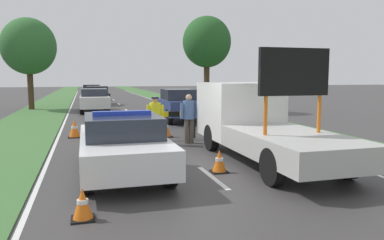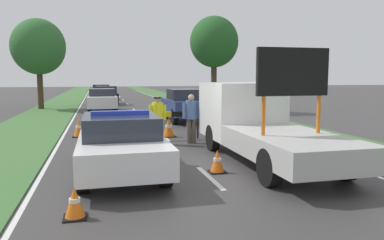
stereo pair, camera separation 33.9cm
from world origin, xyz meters
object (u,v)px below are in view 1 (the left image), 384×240
object	(u,v)px
queued_car_van_white	(94,100)
queued_car_wagon_maroon	(91,92)
queued_car_sedan_black	(97,95)
work_truck	(256,120)
roadside_tree_near_right	(207,43)
road_barrier	(168,117)
traffic_cone_lane_edge	(165,128)
traffic_cone_near_police	(97,134)
traffic_cone_behind_barrier	(219,161)
police_car	(122,143)
traffic_cone_near_truck	(74,129)
police_officer	(155,116)
pedestrian_civilian	(189,115)
queued_car_hatch_blue	(178,105)
roadside_tree_near_left	(29,47)
traffic_cone_centre_front	(83,204)

from	to	relation	value
queued_car_van_white	queued_car_wagon_maroon	size ratio (longest dim) A/B	1.15
queued_car_van_white	queued_car_sedan_black	distance (m)	6.47
work_truck	roadside_tree_near_right	world-z (taller)	roadside_tree_near_right
road_barrier	traffic_cone_lane_edge	size ratio (longest dim) A/B	3.52
traffic_cone_near_police	traffic_cone_behind_barrier	size ratio (longest dim) A/B	1.17
queued_car_wagon_maroon	work_truck	bearing A→B (deg)	98.01
police_car	queued_car_van_white	distance (m)	16.30
queued_car_sedan_black	queued_car_wagon_maroon	world-z (taller)	queued_car_sedan_black
work_truck	traffic_cone_near_police	world-z (taller)	work_truck
road_barrier	queued_car_wagon_maroon	size ratio (longest dim) A/B	0.63
traffic_cone_near_police	traffic_cone_near_truck	world-z (taller)	traffic_cone_near_truck
police_officer	work_truck	bearing A→B (deg)	108.67
queued_car_wagon_maroon	queued_car_sedan_black	bearing A→B (deg)	92.89
police_officer	pedestrian_civilian	xyz separation A→B (m)	(1.16, -0.06, 0.02)
road_barrier	pedestrian_civilian	size ratio (longest dim) A/B	1.48
traffic_cone_lane_edge	traffic_cone_near_truck	bearing A→B (deg)	165.77
traffic_cone_near_police	queued_car_wagon_maroon	distance (m)	25.12
work_truck	pedestrian_civilian	bearing A→B (deg)	-66.36
pedestrian_civilian	queued_car_wagon_maroon	bearing A→B (deg)	125.34
road_barrier	traffic_cone_near_police	world-z (taller)	road_barrier
traffic_cone_lane_edge	queued_car_wagon_maroon	size ratio (longest dim) A/B	0.18
roadside_tree_near_right	traffic_cone_near_police	bearing A→B (deg)	-125.88
police_officer	queued_car_sedan_black	distance (m)	19.24
police_officer	queued_car_wagon_maroon	xyz separation A→B (m)	(-1.60, 25.86, -0.19)
queued_car_hatch_blue	roadside_tree_near_right	xyz separation A→B (m)	(3.06, 4.59, 3.63)
roadside_tree_near_right	road_barrier	bearing A→B (deg)	-115.53
traffic_cone_behind_barrier	queued_car_wagon_maroon	size ratio (longest dim) A/B	0.14
queued_car_van_white	roadside_tree_near_left	bearing A→B (deg)	-35.46
traffic_cone_near_police	queued_car_van_white	distance (m)	12.00
traffic_cone_behind_barrier	queued_car_sedan_black	size ratio (longest dim) A/B	0.14
police_officer	roadside_tree_near_left	size ratio (longest dim) A/B	0.26
police_car	traffic_cone_near_truck	bearing A→B (deg)	99.38
police_car	roadside_tree_near_left	distance (m)	20.10
traffic_cone_near_truck	traffic_cone_behind_barrier	xyz separation A→B (m)	(3.48, -6.43, -0.06)
traffic_cone_behind_barrier	traffic_cone_lane_edge	bearing A→B (deg)	91.44
road_barrier	traffic_cone_near_police	size ratio (longest dim) A/B	3.91
pedestrian_civilian	traffic_cone_lane_edge	world-z (taller)	pedestrian_civilian
traffic_cone_centre_front	traffic_cone_lane_edge	bearing A→B (deg)	68.88
road_barrier	queued_car_sedan_black	xyz separation A→B (m)	(-1.90, 18.31, -0.04)
traffic_cone_behind_barrier	traffic_cone_centre_front	bearing A→B (deg)	-144.79
road_barrier	queued_car_hatch_blue	distance (m)	5.70
roadside_tree_near_left	road_barrier	bearing A→B (deg)	-66.35
queued_car_hatch_blue	roadside_tree_near_right	bearing A→B (deg)	-123.73
traffic_cone_near_truck	traffic_cone_behind_barrier	bearing A→B (deg)	-61.62
police_car	queued_car_sedan_black	world-z (taller)	queued_car_sedan_black
pedestrian_civilian	traffic_cone_near_police	bearing A→B (deg)	-165.45
queued_car_sedan_black	roadside_tree_near_left	size ratio (longest dim) A/B	0.63
police_car	roadside_tree_near_right	distance (m)	16.45
traffic_cone_behind_barrier	queued_car_hatch_blue	distance (m)	10.56
police_officer	traffic_cone_lane_edge	world-z (taller)	police_officer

